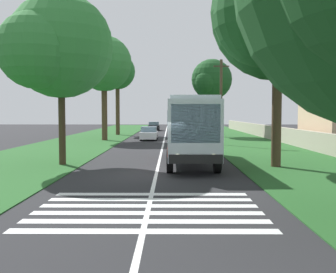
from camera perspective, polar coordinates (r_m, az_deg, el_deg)
The scene contains 18 objects.
ground at distance 18.96m, azimuth -1.71°, elevation -5.48°, with size 160.00×160.00×0.00m, color #262628.
grass_verge_left at distance 34.99m, azimuth -14.35°, elevation -1.46°, with size 120.00×8.00×0.04m, color #235623.
grass_verge_right at distance 34.67m, azimuth 12.89°, elevation -1.48°, with size 120.00×8.00×0.04m, color #235623.
centre_line at distance 33.85m, azimuth -0.79°, elevation -1.54°, with size 110.00×0.16×0.01m, color silver.
coach_bus at distance 23.33m, azimuth 3.11°, elevation 1.49°, with size 11.16×2.62×3.73m.
zebra_crossing at distance 12.36m, azimuth -2.85°, elevation -10.30°, with size 4.95×6.80×0.01m.
trailing_car_0 at distance 42.97m, azimuth -2.72°, elevation 0.40°, with size 4.30×1.78×1.43m.
trailing_car_1 at distance 49.11m, azimuth 1.84°, elevation 0.78°, with size 4.30×1.78×1.43m.
trailing_car_2 at distance 56.84m, azimuth 1.18°, elevation 1.14°, with size 4.30×1.78×1.43m.
trailing_car_3 at distance 65.53m, azimuth -2.01°, elevation 1.44°, with size 4.30×1.78×1.43m.
trailing_minibus_0 at distance 73.68m, azimuth 1.25°, elevation 2.35°, with size 6.00×2.14×2.53m.
roadside_tree_left_0 at distance 42.93m, azimuth -9.33°, elevation 9.94°, with size 7.26×5.83×10.90m.
roadside_tree_left_1 at distance 53.15m, azimuth -7.32°, elevation 8.95°, with size 5.60×4.60×10.52m.
roadside_tree_left_2 at distance 23.22m, azimuth -15.57°, elevation 11.97°, with size 6.79×5.75×9.41m.
roadside_tree_right_0 at distance 22.57m, azimuth 14.86°, elevation 16.23°, with size 8.60×7.19×11.72m.
roadside_tree_right_2 at distance 49.34m, azimuth 6.13°, elevation 7.87°, with size 5.75×4.90×9.34m.
utility_pole at distance 36.28m, azimuth 7.55°, elevation 5.06°, with size 0.24×1.40×7.61m.
roadside_wall at distance 40.29m, azimuth 16.09°, elevation 0.22°, with size 70.00×0.40×1.46m, color #B2A893.
Camera 1 is at (-18.72, -0.68, 2.93)m, focal length 42.86 mm.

